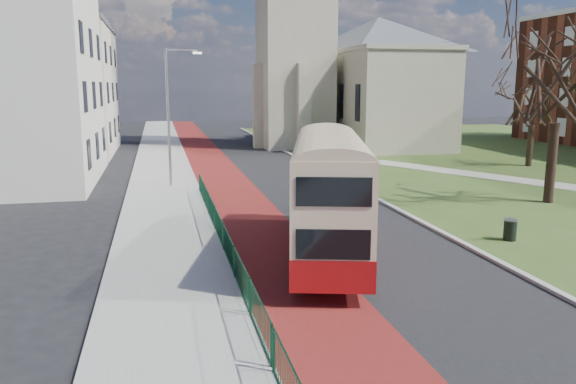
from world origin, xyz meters
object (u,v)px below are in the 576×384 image
object	(u,v)px
winter_tree_far	(534,93)
litter_bin	(510,230)
winter_tree_near	(561,58)
bus	(329,189)
streetlamp	(171,110)

from	to	relation	value
winter_tree_far	litter_bin	world-z (taller)	winter_tree_far
winter_tree_near	litter_bin	distance (m)	11.14
bus	winter_tree_far	size ratio (longest dim) A/B	1.32
streetlamp	winter_tree_near	world-z (taller)	winter_tree_near
winter_tree_near	litter_bin	xyz separation A→B (m)	(-6.35, -6.01, -6.90)
streetlamp	bus	bearing A→B (deg)	-71.65
winter_tree_far	streetlamp	bearing A→B (deg)	-173.65
bus	winter_tree_far	xyz separation A→B (m)	(21.34, 18.12, 3.06)
streetlamp	winter_tree_far	xyz separation A→B (m)	(26.37, 2.94, 0.89)
streetlamp	bus	world-z (taller)	streetlamp
litter_bin	streetlamp	bearing A→B (deg)	129.76
winter_tree_near	winter_tree_far	distance (m)	14.26
litter_bin	winter_tree_near	bearing A→B (deg)	43.42
bus	winter_tree_near	size ratio (longest dim) A/B	0.98
winter_tree_far	bus	bearing A→B (deg)	-139.66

